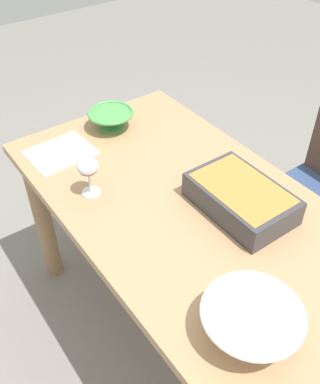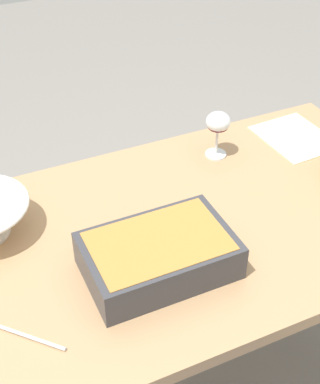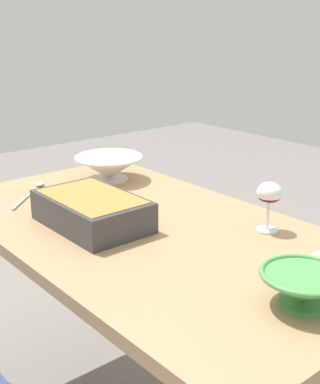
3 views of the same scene
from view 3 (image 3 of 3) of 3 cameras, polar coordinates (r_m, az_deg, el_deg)
The scene contains 6 objects.
dining_table at distance 1.57m, azimuth -1.14°, elevation -8.42°, with size 1.38×0.76×0.75m.
wine_glass at distance 1.48m, azimuth 11.82°, elevation -0.39°, with size 0.07×0.07×0.14m.
casserole_dish at distance 1.52m, azimuth -7.41°, elevation -1.88°, with size 0.34×0.22×0.09m.
mixing_bowl at distance 1.14m, azimuth 15.32°, elevation -9.92°, with size 0.19×0.19×0.08m.
small_bowl at distance 1.95m, azimuth -5.57°, elevation 2.78°, with size 0.25×0.25×0.09m.
serving_spoon at distance 1.87m, azimuth -13.59°, elevation 0.24°, with size 0.21×0.22×0.01m.
Camera 3 is at (-1.09, 0.87, 1.31)m, focal length 48.96 mm.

